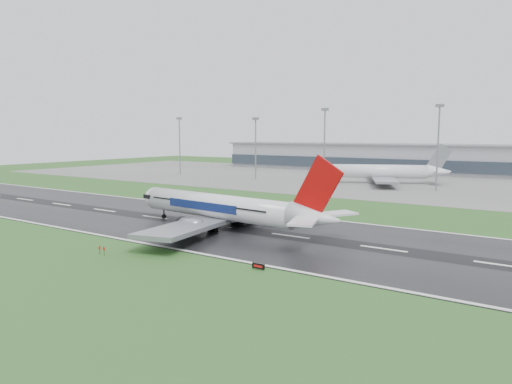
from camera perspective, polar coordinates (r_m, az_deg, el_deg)
The scene contains 11 objects.
ground at distance 111.13m, azimuth -4.85°, elevation -4.10°, with size 520.00×520.00×0.00m, color #24521E.
runway at distance 111.13m, azimuth -4.85°, elevation -4.07°, with size 400.00×45.00×0.10m, color black.
apron at distance 221.76m, azimuth 15.86°, elevation 1.22°, with size 400.00×130.00×0.08m, color slate.
terminal at distance 278.74m, azimuth 19.78°, elevation 3.75°, with size 240.00×36.00×15.00m, color #8F919A.
main_airliner at distance 105.09m, azimuth -3.37°, elevation -0.09°, with size 56.22×53.55×16.60m, color silver, non-canonical shape.
parked_airliner at distance 211.74m, azimuth 14.81°, elevation 3.26°, with size 56.58×52.68×16.58m, color white, non-canonical shape.
runway_sign at distance 75.77m, azimuth 0.29°, elevation -8.96°, with size 2.30×0.26×1.04m, color black, non-canonical shape.
floodmast_0 at distance 253.41m, azimuth -9.16°, elevation 5.34°, with size 0.64×0.64×28.78m, color gray.
floodmast_1 at distance 223.23m, azimuth -0.04°, elevation 5.09°, with size 0.64×0.64×27.81m, color gray.
floodmast_2 at distance 205.42m, azimuth 8.22°, elevation 5.31°, with size 0.64×0.64×31.07m, color gray.
floodmast_3 at distance 189.82m, azimuth 21.03°, elevation 4.79°, with size 0.64×0.64×31.12m, color gray.
Camera 1 is at (68.56, -84.82, 21.36)m, focal length 33.25 mm.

